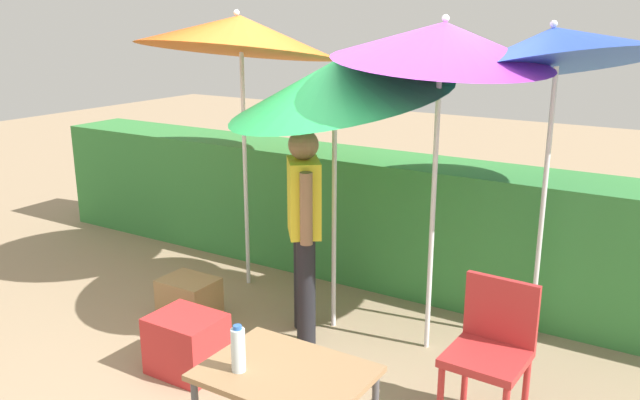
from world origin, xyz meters
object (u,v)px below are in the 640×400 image
(umbrella_rainbow, at_px, (336,82))
(bottle_water, at_px, (238,349))
(crate_cardboard, at_px, (189,300))
(umbrella_yellow, at_px, (239,34))
(chair_plastic, at_px, (491,346))
(umbrella_orange, at_px, (443,43))
(cooler_box, at_px, (187,344))
(person_vendor, at_px, (304,219))
(folding_table, at_px, (286,386))
(umbrella_navy, at_px, (555,47))

(umbrella_rainbow, relative_size, bottle_water, 9.58)
(umbrella_rainbow, distance_m, crate_cardboard, 2.10)
(umbrella_yellow, bearing_deg, chair_plastic, -20.33)
(umbrella_orange, xyz_separation_m, crate_cardboard, (-1.80, -0.62, -2.02))
(umbrella_orange, distance_m, crate_cardboard, 2.78)
(cooler_box, relative_size, bottle_water, 1.98)
(umbrella_rainbow, relative_size, cooler_box, 4.84)
(umbrella_rainbow, xyz_separation_m, cooler_box, (-0.52, -1.11, -1.71))
(person_vendor, relative_size, cooler_box, 3.96)
(cooler_box, distance_m, bottle_water, 1.46)
(umbrella_orange, height_order, cooler_box, umbrella_orange)
(chair_plastic, distance_m, cooler_box, 2.03)
(folding_table, height_order, bottle_water, bottle_water)
(crate_cardboard, bearing_deg, cooler_box, -48.35)
(umbrella_rainbow, relative_size, folding_table, 2.87)
(umbrella_yellow, height_order, person_vendor, umbrella_yellow)
(umbrella_orange, relative_size, crate_cardboard, 5.66)
(crate_cardboard, bearing_deg, chair_plastic, -1.90)
(umbrella_yellow, distance_m, bottle_water, 3.13)
(umbrella_yellow, bearing_deg, person_vendor, -29.78)
(umbrella_rainbow, height_order, chair_plastic, umbrella_rainbow)
(cooler_box, relative_size, folding_table, 0.59)
(umbrella_yellow, relative_size, cooler_box, 5.28)
(umbrella_yellow, bearing_deg, folding_table, -47.79)
(umbrella_yellow, distance_m, cooler_box, 2.57)
(umbrella_orange, distance_m, person_vendor, 1.58)
(umbrella_navy, height_order, chair_plastic, umbrella_navy)
(umbrella_orange, distance_m, umbrella_navy, 0.78)
(umbrella_orange, xyz_separation_m, cooler_box, (-1.28, -1.20, -2.00))
(umbrella_orange, bearing_deg, chair_plastic, -46.22)
(umbrella_yellow, height_order, folding_table, umbrella_yellow)
(umbrella_orange, xyz_separation_m, umbrella_navy, (0.61, 0.49, -0.03))
(crate_cardboard, height_order, bottle_water, bottle_water)
(umbrella_rainbow, distance_m, bottle_water, 2.24)
(umbrella_yellow, xyz_separation_m, crate_cardboard, (0.10, -0.87, -2.05))
(umbrella_orange, height_order, umbrella_navy, umbrella_navy)
(chair_plastic, height_order, folding_table, chair_plastic)
(umbrella_rainbow, distance_m, umbrella_navy, 1.50)
(umbrella_yellow, xyz_separation_m, umbrella_navy, (2.51, 0.23, -0.06))
(person_vendor, bearing_deg, cooler_box, -114.19)
(umbrella_navy, height_order, person_vendor, umbrella_navy)
(umbrella_navy, distance_m, cooler_box, 3.20)
(umbrella_rainbow, height_order, folding_table, umbrella_rainbow)
(umbrella_navy, distance_m, crate_cardboard, 3.31)
(umbrella_yellow, xyz_separation_m, cooler_box, (0.63, -1.46, -2.02))
(cooler_box, bearing_deg, umbrella_yellow, 113.24)
(umbrella_rainbow, height_order, crate_cardboard, umbrella_rainbow)
(crate_cardboard, relative_size, bottle_water, 1.80)
(umbrella_yellow, xyz_separation_m, folding_table, (1.90, -2.10, -1.60))
(cooler_box, bearing_deg, bottle_water, -35.02)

